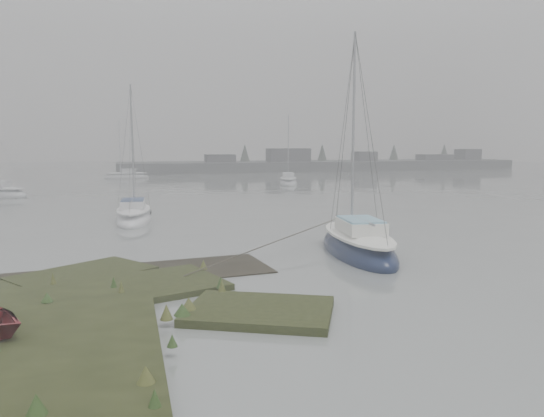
{
  "coord_description": "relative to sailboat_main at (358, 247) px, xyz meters",
  "views": [
    {
      "loc": [
        -2.52,
        -12.76,
        4.24
      ],
      "look_at": [
        2.57,
        5.93,
        1.8
      ],
      "focal_mm": 35.0,
      "sensor_mm": 36.0,
      "label": 1
    }
  ],
  "objects": [
    {
      "name": "sailboat_far_b",
      "position": [
        7.22,
        32.73,
        -0.05
      ],
      "size": [
        3.16,
        5.6,
        7.51
      ],
      "rotation": [
        0.0,
        0.0,
        -0.28
      ],
      "color": "silver",
      "rests_on": "ground"
    },
    {
      "name": "far_shoreline",
      "position": [
        21.02,
        56.44,
        0.57
      ],
      "size": [
        60.0,
        8.0,
        4.15
      ],
      "color": "#4C4F51",
      "rests_on": "ground"
    },
    {
      "name": "sailboat_white",
      "position": [
        -8.12,
        10.89,
        -0.04
      ],
      "size": [
        2.27,
        5.72,
        7.9
      ],
      "rotation": [
        0.0,
        0.0,
        -0.08
      ],
      "color": "silver",
      "rests_on": "ground"
    },
    {
      "name": "ground",
      "position": [
        -5.82,
        24.54,
        -0.28
      ],
      "size": [
        160.0,
        160.0,
        0.0
      ],
      "primitive_type": "plane",
      "color": "slate",
      "rests_on": "ground"
    },
    {
      "name": "sailboat_far_c",
      "position": [
        -8.5,
        45.9,
        -0.06
      ],
      "size": [
        5.14,
        1.83,
        7.18
      ],
      "rotation": [
        0.0,
        0.0,
        1.6
      ],
      "color": "silver",
      "rests_on": "ground"
    },
    {
      "name": "sailboat_main",
      "position": [
        0.0,
        0.0,
        0.0
      ],
      "size": [
        2.77,
        6.58,
        9.03
      ],
      "rotation": [
        0.0,
        0.0,
        -0.11
      ],
      "color": "#111A35",
      "rests_on": "ground"
    }
  ]
}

